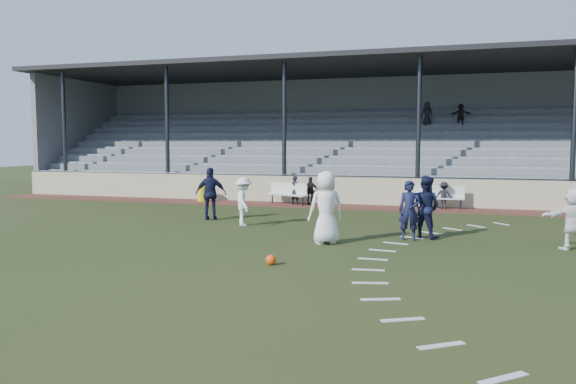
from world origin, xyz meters
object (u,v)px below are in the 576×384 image
object	(u,v)px
football	(271,260)
player_navy_lead	(409,210)
bench_right	(439,195)
trash_bin	(203,193)
player_white_lead	(326,207)
bench_left	(288,192)

from	to	relation	value
football	player_navy_lead	xyz separation A→B (m)	(2.65, 4.21, 0.72)
bench_right	football	distance (m)	12.57
trash_bin	player_navy_lead	bearing A→B (deg)	-37.38
player_white_lead	bench_right	bearing A→B (deg)	-139.14
bench_left	bench_right	distance (m)	6.43
bench_right	player_navy_lead	world-z (taller)	player_navy_lead
trash_bin	bench_right	bearing A→B (deg)	1.34
bench_left	player_navy_lead	xyz separation A→B (m)	(5.90, -7.62, 0.25)
football	player_navy_lead	world-z (taller)	player_navy_lead
trash_bin	player_navy_lead	distance (m)	12.68
football	player_white_lead	world-z (taller)	player_white_lead
bench_right	player_white_lead	world-z (taller)	player_white_lead
bench_left	bench_right	xyz separation A→B (m)	(6.43, 0.32, 0.00)
bench_left	trash_bin	world-z (taller)	bench_left
trash_bin	player_white_lead	size ratio (longest dim) A/B	0.38
football	trash_bin	bearing A→B (deg)	121.92
trash_bin	player_navy_lead	world-z (taller)	player_navy_lead
bench_right	trash_bin	xyz separation A→B (m)	(-10.59, -0.25, -0.19)
trash_bin	player_navy_lead	size ratio (longest dim) A/B	0.44
player_white_lead	player_navy_lead	distance (m)	2.45
bench_right	trash_bin	bearing A→B (deg)	179.47
player_navy_lead	bench_left	bearing A→B (deg)	121.54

